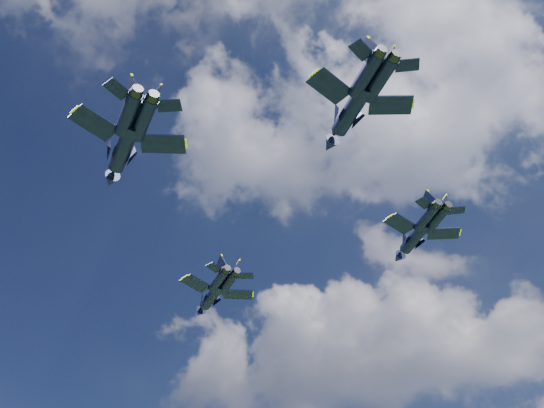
{
  "coord_description": "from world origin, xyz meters",
  "views": [
    {
      "loc": [
        13.87,
        -57.3,
        7.22
      ],
      "look_at": [
        -6.84,
        5.83,
        63.8
      ],
      "focal_mm": 45.0,
      "sensor_mm": 36.0,
      "label": 1
    }
  ],
  "objects_px": {
    "jet_lead": "(211,296)",
    "jet_slot": "(350,112)",
    "jet_left": "(123,149)",
    "jet_right": "(414,238)"
  },
  "relations": [
    {
      "from": "jet_lead",
      "to": "jet_slot",
      "type": "distance_m",
      "value": 42.15
    },
    {
      "from": "jet_left",
      "to": "jet_right",
      "type": "distance_m",
      "value": 41.12
    },
    {
      "from": "jet_left",
      "to": "jet_right",
      "type": "relative_size",
      "value": 1.19
    },
    {
      "from": "jet_lead",
      "to": "jet_left",
      "type": "distance_m",
      "value": 32.02
    },
    {
      "from": "jet_lead",
      "to": "jet_left",
      "type": "xyz_separation_m",
      "value": [
        1.49,
        -31.97,
        1.02
      ]
    },
    {
      "from": "jet_lead",
      "to": "jet_left",
      "type": "relative_size",
      "value": 0.83
    },
    {
      "from": "jet_right",
      "to": "jet_lead",
      "type": "bearing_deg",
      "value": 135.38
    },
    {
      "from": "jet_slot",
      "to": "jet_left",
      "type": "bearing_deg",
      "value": 143.51
    },
    {
      "from": "jet_left",
      "to": "jet_slot",
      "type": "distance_m",
      "value": 27.52
    },
    {
      "from": "jet_slot",
      "to": "jet_right",
      "type": "bearing_deg",
      "value": 44.32
    }
  ]
}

